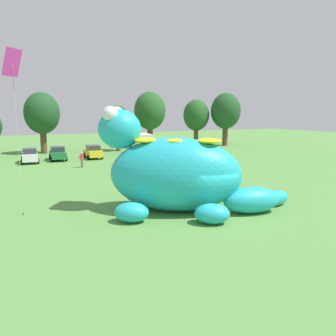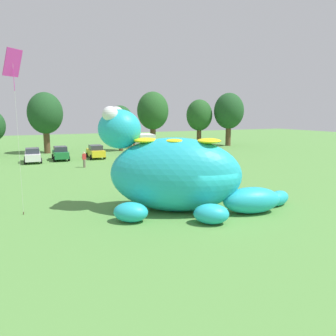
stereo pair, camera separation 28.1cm
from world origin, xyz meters
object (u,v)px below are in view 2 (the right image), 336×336
object	(u,v)px
giant_inflatable_creature	(175,173)
tethered_flying_kite	(13,66)
spectator_mid_field	(221,177)
car_white	(33,155)
spectator_wandering	(84,160)
car_green	(61,153)
box_truck	(144,143)
spectator_near_inflatable	(141,166)
spectator_by_cars	(160,165)
car_yellow	(96,152)

from	to	relation	value
giant_inflatable_creature	tethered_flying_kite	xyz separation A→B (m)	(-8.40, 2.99, 6.11)
giant_inflatable_creature	spectator_mid_field	xyz separation A→B (m)	(6.06, 4.12, -1.43)
car_white	spectator_wandering	xyz separation A→B (m)	(4.77, -6.37, -0.01)
car_green	tethered_flying_kite	bearing A→B (deg)	-102.92
box_truck	spectator_near_inflatable	bearing A→B (deg)	-112.15
tethered_flying_kite	box_truck	bearing A→B (deg)	54.69
box_truck	car_white	bearing A→B (deg)	-174.18
box_truck	spectator_wandering	bearing A→B (deg)	-141.67
spectator_mid_field	spectator_wandering	distance (m)	16.47
giant_inflatable_creature	car_white	world-z (taller)	giant_inflatable_creature
car_green	spectator_by_cars	xyz separation A→B (m)	(7.49, -13.80, -0.01)
spectator_wandering	spectator_mid_field	bearing A→B (deg)	-61.98
giant_inflatable_creature	spectator_near_inflatable	bearing A→B (deg)	78.72
spectator_by_cars	car_white	bearing A→B (deg)	129.66
car_green	spectator_by_cars	world-z (taller)	car_green
box_truck	spectator_near_inflatable	xyz separation A→B (m)	(-5.84, -14.36, -0.75)
giant_inflatable_creature	spectator_near_inflatable	world-z (taller)	giant_inflatable_creature
giant_inflatable_creature	spectator_mid_field	bearing A→B (deg)	34.25
car_white	spectator_wandering	world-z (taller)	car_white
spectator_wandering	spectator_by_cars	bearing A→B (deg)	-47.87
giant_inflatable_creature	spectator_mid_field	distance (m)	7.46
car_yellow	spectator_mid_field	bearing A→B (deg)	-77.24
car_green	box_truck	xyz separation A→B (m)	(11.43, 0.71, 0.74)
car_green	box_truck	world-z (taller)	box_truck
car_yellow	spectator_by_cars	xyz separation A→B (m)	(3.13, -13.58, -0.01)
box_truck	spectator_mid_field	distance (m)	22.52
car_white	tethered_flying_kite	distance (m)	23.36
giant_inflatable_creature	spectator_by_cars	distance (m)	12.85
spectator_near_inflatable	spectator_mid_field	bearing A→B (deg)	-65.72
car_white	box_truck	size ratio (longest dim) A/B	0.63
spectator_mid_field	spectator_by_cars	bearing A→B (deg)	102.35
spectator_near_inflatable	spectator_wandering	bearing A→B (deg)	122.32
giant_inflatable_creature	spectator_wandering	distance (m)	18.79
car_green	tethered_flying_kite	xyz separation A→B (m)	(-5.23, -22.82, 7.53)
car_yellow	box_truck	xyz separation A→B (m)	(7.08, 0.93, 0.74)
car_white	spectator_wandering	distance (m)	7.96
car_yellow	spectator_wandering	bearing A→B (deg)	-112.49
car_white	spectator_by_cars	distance (m)	16.89
spectator_wandering	tethered_flying_kite	xyz separation A→B (m)	(-6.72, -15.67, 7.54)
giant_inflatable_creature	spectator_wandering	world-z (taller)	giant_inflatable_creature
giant_inflatable_creature	car_yellow	world-z (taller)	giant_inflatable_creature
car_yellow	spectator_by_cars	distance (m)	13.94
giant_inflatable_creature	car_green	distance (m)	26.05
giant_inflatable_creature	spectator_wandering	bearing A→B (deg)	95.15
giant_inflatable_creature	car_yellow	bearing A→B (deg)	87.33
car_yellow	spectator_by_cars	size ratio (longest dim) A/B	2.42
car_white	car_green	size ratio (longest dim) A/B	1.00
car_green	spectator_mid_field	bearing A→B (deg)	-66.98
giant_inflatable_creature	box_truck	size ratio (longest dim) A/B	1.82
spectator_near_inflatable	spectator_by_cars	xyz separation A→B (m)	(1.90, -0.15, 0.00)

